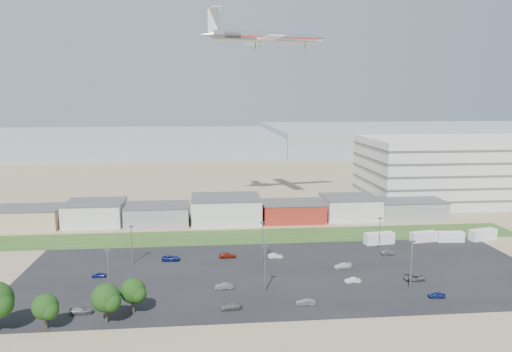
{
  "coord_description": "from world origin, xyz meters",
  "views": [
    {
      "loc": [
        -12.22,
        -89.06,
        39.84
      ],
      "look_at": [
        -1.02,
        22.0,
        22.56
      ],
      "focal_mm": 35.0,
      "sensor_mm": 36.0,
      "label": 1
    }
  ],
  "objects": [
    {
      "name": "ground",
      "position": [
        0.0,
        0.0,
        0.0
      ],
      "size": [
        700.0,
        700.0,
        0.0
      ],
      "primitive_type": "plane",
      "color": "#91815C",
      "rests_on": "ground"
    },
    {
      "name": "parking_lot",
      "position": [
        5.0,
        20.0,
        0.01
      ],
      "size": [
        120.0,
        50.0,
        0.01
      ],
      "primitive_type": "cube",
      "color": "black",
      "rests_on": "ground"
    },
    {
      "name": "grass_strip",
      "position": [
        0.0,
        52.0,
        0.01
      ],
      "size": [
        160.0,
        16.0,
        0.02
      ],
      "primitive_type": "cube",
      "color": "#284E1D",
      "rests_on": "ground"
    },
    {
      "name": "hills_backdrop",
      "position": [
        40.0,
        315.0,
        4.5
      ],
      "size": [
        700.0,
        200.0,
        9.0
      ],
      "primitive_type": null,
      "color": "gray",
      "rests_on": "ground"
    },
    {
      "name": "building_row",
      "position": [
        -17.0,
        71.0,
        4.0
      ],
      "size": [
        170.0,
        20.0,
        8.0
      ],
      "primitive_type": null,
      "color": "silver",
      "rests_on": "ground"
    },
    {
      "name": "parking_garage",
      "position": [
        90.0,
        95.0,
        12.5
      ],
      "size": [
        80.0,
        40.0,
        25.0
      ],
      "primitive_type": "cube",
      "color": "silver",
      "rests_on": "ground"
    },
    {
      "name": "box_trailer_a",
      "position": [
        35.31,
        40.89,
        1.56
      ],
      "size": [
        8.65,
        3.89,
        3.13
      ],
      "primitive_type": null,
      "rotation": [
        0.0,
        0.0,
        0.16
      ],
      "color": "silver",
      "rests_on": "ground"
    },
    {
      "name": "box_trailer_b",
      "position": [
        48.49,
        41.83,
        1.4
      ],
      "size": [
        7.79,
        3.66,
        2.81
      ],
      "primitive_type": null,
      "rotation": [
        0.0,
        0.0,
        0.18
      ],
      "color": "silver",
      "rests_on": "ground"
    },
    {
      "name": "box_trailer_c",
      "position": [
        56.02,
        41.03,
        1.4
      ],
      "size": [
        7.61,
        2.83,
        2.8
      ],
      "primitive_type": null,
      "rotation": [
        0.0,
        0.0,
        -0.07
      ],
      "color": "silver",
      "rests_on": "ground"
    },
    {
      "name": "box_trailer_d",
      "position": [
        66.1,
        41.76,
        1.54
      ],
      "size": [
        8.59,
        4.57,
        3.08
      ],
      "primitive_type": null,
      "rotation": [
        0.0,
        0.0,
        0.26
      ],
      "color": "silver",
      "rests_on": "ground"
    },
    {
      "name": "tree_mid",
      "position": [
        -40.46,
        -3.73,
        3.62
      ],
      "size": [
        4.83,
        4.83,
        7.25
      ],
      "primitive_type": null,
      "color": "black",
      "rests_on": "ground"
    },
    {
      "name": "tree_right",
      "position": [
        -30.47,
        -2.14,
        4.11
      ],
      "size": [
        5.49,
        5.49,
        8.23
      ],
      "primitive_type": null,
      "color": "black",
      "rests_on": "ground"
    },
    {
      "name": "tree_near",
      "position": [
        -26.25,
        1.67,
        3.8
      ],
      "size": [
        5.07,
        5.07,
        7.61
      ],
      "primitive_type": null,
      "color": "black",
      "rests_on": "ground"
    },
    {
      "name": "lightpole_front_l",
      "position": [
        -31.5,
        6.47,
        5.5
      ],
      "size": [
        1.29,
        0.54,
        11.0
      ],
      "primitive_type": null,
      "color": "slate",
      "rests_on": "ground"
    },
    {
      "name": "lightpole_front_m",
      "position": [
        -0.36,
        9.7,
        4.95
      ],
      "size": [
        1.17,
        0.49,
        9.9
      ],
      "primitive_type": null,
      "color": "slate",
      "rests_on": "ground"
    },
    {
      "name": "lightpole_front_r",
      "position": [
        30.0,
        6.94,
        5.39
      ],
      "size": [
        1.27,
        0.53,
        10.78
      ],
      "primitive_type": null,
      "color": "slate",
      "rests_on": "ground"
    },
    {
      "name": "lightpole_back_l",
      "position": [
        -30.55,
        30.71,
        4.7
      ],
      "size": [
        1.11,
        0.46,
        9.4
      ],
      "primitive_type": null,
      "color": "slate",
      "rests_on": "ground"
    },
    {
      "name": "lightpole_back_m",
      "position": [
        1.33,
        29.35,
        4.97
      ],
      "size": [
        1.17,
        0.49,
        9.93
      ],
      "primitive_type": null,
      "color": "slate",
      "rests_on": "ground"
    },
    {
      "name": "lightpole_back_r",
      "position": [
        31.25,
        29.54,
        5.13
      ],
      "size": [
        1.21,
        0.5,
        10.26
      ],
      "primitive_type": null,
      "color": "slate",
      "rests_on": "ground"
    },
    {
      "name": "airliner",
      "position": [
        9.25,
        88.9,
        61.19
      ],
      "size": [
        51.45,
        39.7,
        13.7
      ],
      "primitive_type": null,
      "rotation": [
        0.0,
        0.0,
        0.19
      ],
      "color": "silver"
    },
    {
      "name": "parked_car_0",
      "position": [
        33.35,
        12.71,
        0.63
      ],
      "size": [
        4.65,
        2.42,
        1.25
      ],
      "primitive_type": "imported",
      "rotation": [
        0.0,
        0.0,
        -1.65
      ],
      "color": "#595B5E",
      "rests_on": "ground"
    },
    {
      "name": "parked_car_1",
      "position": [
        19.32,
        12.62,
        0.57
      ],
      "size": [
        3.51,
        1.37,
        1.14
      ],
      "primitive_type": "imported",
      "rotation": [
        0.0,
        0.0,
        -1.52
      ],
      "color": "silver",
      "rests_on": "ground"
    },
    {
      "name": "parked_car_2",
      "position": [
        33.81,
        2.82,
        0.58
      ],
      "size": [
        3.51,
        1.75,
        1.15
      ],
      "primitive_type": "imported",
      "rotation": [
        0.0,
        0.0,
        -1.69
      ],
      "color": "navy",
      "rests_on": "ground"
    },
    {
      "name": "parked_car_3",
      "position": [
        -8.05,
        1.25,
        0.59
      ],
      "size": [
        4.24,
        2.1,
        1.18
      ],
      "primitive_type": "imported",
      "rotation": [
        0.0,
        0.0,
        -1.46
      ],
      "color": "#595B5E",
      "rests_on": "ground"
    },
    {
      "name": "parked_car_4",
      "position": [
        -8.82,
        11.76,
        0.64
      ],
      "size": [
        3.97,
        1.55,
        1.29
      ],
      "primitive_type": "imported",
      "rotation": [
        0.0,
        0.0,
        -1.52
      ],
      "color": "#595B5E",
      "rests_on": "ground"
    },
    {
      "name": "parked_car_5",
      "position": [
        -36.73,
        21.67,
        0.54
      ],
      "size": [
        3.27,
        1.54,
        1.08
      ],
      "primitive_type": "imported",
      "rotation": [
        0.0,
        0.0,
        -1.66
      ],
      "color": "navy",
      "rests_on": "ground"
    },
    {
      "name": "parked_car_6",
      "position": [
        -7.16,
        32.78,
        0.63
      ],
      "size": [
        4.45,
        1.98,
        1.27
      ],
      "primitive_type": "imported",
      "rotation": [
        0.0,
        0.0,
        1.62
      ],
      "color": "maroon",
      "rests_on": "ground"
    },
    {
      "name": "parked_car_8",
      "position": [
        34.08,
        31.0,
        0.62
      ],
      "size": [
        3.72,
        1.66,
        1.24
      ],
      "primitive_type": "imported",
      "rotation": [
        0.0,
        0.0,
        1.52
      ],
      "color": "#A5A5AA",
      "rests_on": "ground"
    },
    {
      "name": "parked_car_9",
      "position": [
        -21.32,
        31.89,
        0.63
      ],
      "size": [
        4.69,
        2.46,
        1.26
      ],
      "primitive_type": "imported",
      "rotation": [
        0.0,
        0.0,
        1.49
      ],
      "color": "navy",
      "rests_on": "ground"
    },
    {
      "name": "parked_car_10",
      "position": [
        -35.93,
        2.24,
        0.63
      ],
      "size": [
        4.42,
        1.93,
        1.26
      ],
      "primitive_type": "imported",
      "rotation": [
        0.0,
        0.0,
        1.61
      ],
      "color": "#595B5E",
      "rests_on": "ground"
    },
    {
      "name": "parked_car_11",
      "position": [
        4.85,
        31.21,
        0.61
      ],
      "size": [
        3.76,
        1.49,
        1.22
      ],
      "primitive_type": "imported",
      "rotation": [
        0.0,
        0.0,
        1.52
      ],
      "color": "silver",
      "rests_on": "ground"
    },
    {
      "name": "parked_car_12",
      "position": [
        19.69,
        22.11,
        0.61
      ],
      "size": [
        4.39,
        2.22,
        1.22
      ],
      "primitive_type": "imported",
      "rotation": [
        0.0,
        0.0,
        -1.45
      ],
      "color": "silver",
      "rests_on": "ground"
    },
    {
      "name": "parked_car_13",
      "position": [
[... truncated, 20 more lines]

